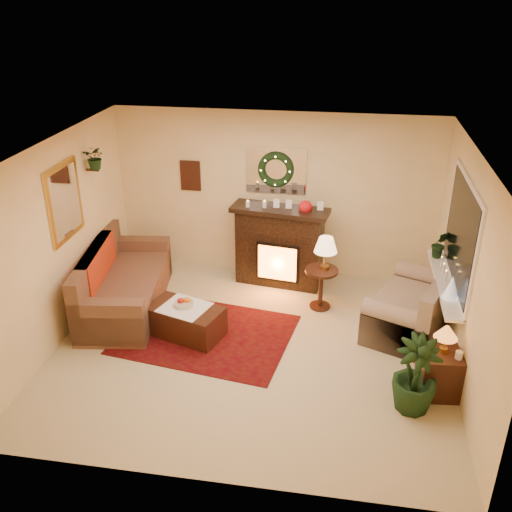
% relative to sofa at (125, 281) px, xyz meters
% --- Properties ---
extents(floor, '(5.00, 5.00, 0.00)m').
position_rel_sofa_xyz_m(floor, '(1.96, -0.71, -0.43)').
color(floor, beige).
rests_on(floor, ground).
extents(ceiling, '(5.00, 5.00, 0.00)m').
position_rel_sofa_xyz_m(ceiling, '(1.96, -0.71, 2.17)').
color(ceiling, white).
rests_on(ceiling, ground).
extents(wall_back, '(5.00, 5.00, 0.00)m').
position_rel_sofa_xyz_m(wall_back, '(1.96, 1.54, 0.87)').
color(wall_back, '#EFD88C').
rests_on(wall_back, ground).
extents(wall_front, '(5.00, 5.00, 0.00)m').
position_rel_sofa_xyz_m(wall_front, '(1.96, -2.96, 0.87)').
color(wall_front, '#EFD88C').
rests_on(wall_front, ground).
extents(wall_left, '(4.50, 4.50, 0.00)m').
position_rel_sofa_xyz_m(wall_left, '(-0.54, -0.71, 0.87)').
color(wall_left, '#EFD88C').
rests_on(wall_left, ground).
extents(wall_right, '(4.50, 4.50, 0.00)m').
position_rel_sofa_xyz_m(wall_right, '(4.46, -0.71, 0.87)').
color(wall_right, '#EFD88C').
rests_on(wall_right, ground).
extents(area_rug, '(2.45, 1.98, 0.01)m').
position_rel_sofa_xyz_m(area_rug, '(1.30, -0.53, -0.42)').
color(area_rug, '#4A0C13').
rests_on(area_rug, floor).
extents(sofa, '(1.24, 2.28, 0.93)m').
position_rel_sofa_xyz_m(sofa, '(0.00, 0.00, 0.00)').
color(sofa, brown).
rests_on(sofa, floor).
extents(red_throw, '(0.81, 1.31, 0.02)m').
position_rel_sofa_xyz_m(red_throw, '(-0.06, 0.19, 0.03)').
color(red_throw, red).
rests_on(red_throw, sofa).
extents(fireplace, '(1.34, 0.59, 1.19)m').
position_rel_sofa_xyz_m(fireplace, '(2.08, 1.10, 0.12)').
color(fireplace, black).
rests_on(fireplace, floor).
extents(poinsettia, '(0.20, 0.20, 0.20)m').
position_rel_sofa_xyz_m(poinsettia, '(2.46, 1.06, 0.87)').
color(poinsettia, red).
rests_on(poinsettia, fireplace).
extents(mantel_candle_a, '(0.06, 0.06, 0.18)m').
position_rel_sofa_xyz_m(mantel_candle_a, '(1.61, 1.05, 0.83)').
color(mantel_candle_a, '#F3EAC9').
rests_on(mantel_candle_a, fireplace).
extents(mantel_candle_b, '(0.07, 0.07, 0.20)m').
position_rel_sofa_xyz_m(mantel_candle_b, '(1.85, 1.07, 0.83)').
color(mantel_candle_b, beige).
rests_on(mantel_candle_b, fireplace).
extents(mantel_mirror, '(0.92, 0.02, 0.72)m').
position_rel_sofa_xyz_m(mantel_mirror, '(1.96, 1.52, 1.27)').
color(mantel_mirror, white).
rests_on(mantel_mirror, wall_back).
extents(wreath, '(0.55, 0.11, 0.55)m').
position_rel_sofa_xyz_m(wreath, '(1.96, 1.48, 1.29)').
color(wreath, '#194719').
rests_on(wreath, wall_back).
extents(wall_art, '(0.32, 0.03, 0.48)m').
position_rel_sofa_xyz_m(wall_art, '(0.61, 1.52, 1.12)').
color(wall_art, '#381E11').
rests_on(wall_art, wall_back).
extents(gold_mirror, '(0.03, 0.84, 1.00)m').
position_rel_sofa_xyz_m(gold_mirror, '(-0.52, -0.41, 1.32)').
color(gold_mirror, gold).
rests_on(gold_mirror, wall_left).
extents(hanging_plant, '(0.33, 0.28, 0.36)m').
position_rel_sofa_xyz_m(hanging_plant, '(-0.38, 0.34, 1.54)').
color(hanging_plant, '#194719').
rests_on(hanging_plant, wall_left).
extents(loveseat, '(1.41, 1.76, 0.89)m').
position_rel_sofa_xyz_m(loveseat, '(4.02, 0.10, -0.01)').
color(loveseat, '#7B6D55').
rests_on(loveseat, floor).
extents(window_frame, '(0.03, 1.86, 1.36)m').
position_rel_sofa_xyz_m(window_frame, '(4.45, -0.16, 1.12)').
color(window_frame, white).
rests_on(window_frame, wall_right).
extents(window_glass, '(0.02, 1.70, 1.22)m').
position_rel_sofa_xyz_m(window_glass, '(4.43, -0.16, 1.12)').
color(window_glass, black).
rests_on(window_glass, wall_right).
extents(window_sill, '(0.22, 1.86, 0.04)m').
position_rel_sofa_xyz_m(window_sill, '(4.34, -0.16, 0.44)').
color(window_sill, white).
rests_on(window_sill, wall_right).
extents(mini_tree, '(0.19, 0.19, 0.28)m').
position_rel_sofa_xyz_m(mini_tree, '(4.34, -0.60, 0.61)').
color(mini_tree, white).
rests_on(mini_tree, window_sill).
extents(sill_plant, '(0.28, 0.23, 0.51)m').
position_rel_sofa_xyz_m(sill_plant, '(4.34, 0.53, 0.66)').
color(sill_plant, '#1A4217').
rests_on(sill_plant, window_sill).
extents(side_table_round, '(0.61, 0.61, 0.62)m').
position_rel_sofa_xyz_m(side_table_round, '(2.77, 0.45, -0.10)').
color(side_table_round, '#351D12').
rests_on(side_table_round, floor).
extents(lamp_cream, '(0.32, 0.32, 0.50)m').
position_rel_sofa_xyz_m(lamp_cream, '(2.81, 0.47, 0.45)').
color(lamp_cream, '#FFC891').
rests_on(lamp_cream, side_table_round).
extents(end_table_square, '(0.49, 0.49, 0.55)m').
position_rel_sofa_xyz_m(end_table_square, '(4.22, -1.26, -0.16)').
color(end_table_square, '#48301A').
rests_on(end_table_square, floor).
extents(lamp_tiffany, '(0.26, 0.26, 0.39)m').
position_rel_sofa_xyz_m(lamp_tiffany, '(4.23, -1.24, 0.32)').
color(lamp_tiffany, orange).
rests_on(lamp_tiffany, end_table_square).
extents(coffee_table, '(1.11, 0.82, 0.41)m').
position_rel_sofa_xyz_m(coffee_table, '(1.04, -0.56, -0.22)').
color(coffee_table, '#311F12').
rests_on(coffee_table, floor).
extents(fruit_bowl, '(0.25, 0.25, 0.06)m').
position_rel_sofa_xyz_m(fruit_bowl, '(1.02, -0.53, 0.02)').
color(fruit_bowl, beige).
rests_on(fruit_bowl, coffee_table).
extents(floor_palm, '(1.91, 1.91, 2.69)m').
position_rel_sofa_xyz_m(floor_palm, '(3.91, -1.59, 0.02)').
color(floor_palm, '#25562C').
rests_on(floor_palm, floor).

